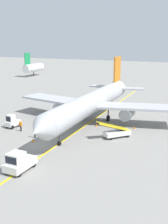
# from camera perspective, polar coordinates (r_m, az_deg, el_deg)

# --- Properties ---
(ground_plane) EXTENTS (300.00, 300.00, 0.00)m
(ground_plane) POSITION_cam_1_polar(r_m,az_deg,el_deg) (37.64, -7.98, -6.73)
(ground_plane) COLOR gray
(taxi_line_yellow) EXTENTS (3.56, 79.95, 0.01)m
(taxi_line_yellow) POSITION_cam_1_polar(r_m,az_deg,el_deg) (41.06, -2.71, -4.78)
(taxi_line_yellow) COLOR yellow
(taxi_line_yellow) RESTS_ON ground
(airliner) EXTENTS (28.59, 35.30, 10.10)m
(airliner) POSITION_cam_1_polar(r_m,az_deg,el_deg) (47.10, 1.84, 2.05)
(airliner) COLOR #B2B5BA
(airliner) RESTS_ON ground
(pushback_tug) EXTENTS (1.91, 3.60, 2.20)m
(pushback_tug) POSITION_cam_1_polar(r_m,az_deg,el_deg) (30.93, -12.95, -9.78)
(pushback_tug) COLOR silver
(pushback_tug) RESTS_ON ground
(baggage_tug_near_wing) EXTENTS (1.49, 2.49, 2.10)m
(baggage_tug_near_wing) POSITION_cam_1_polar(r_m,az_deg,el_deg) (45.97, -14.21, -1.91)
(baggage_tug_near_wing) COLOR silver
(baggage_tug_near_wing) RESTS_ON ground
(belt_loader_forward_hold) EXTENTS (4.23, 4.59, 2.59)m
(belt_loader_forward_hold) POSITION_cam_1_polar(r_m,az_deg,el_deg) (40.41, 6.50, -4.02)
(belt_loader_forward_hold) COLOR silver
(belt_loader_forward_hold) RESTS_ON ground
(ground_crew_marshaller) EXTENTS (0.36, 0.24, 1.70)m
(ground_crew_marshaller) POSITION_cam_1_polar(r_m,az_deg,el_deg) (40.49, -9.86, -3.91)
(ground_crew_marshaller) COLOR #26262D
(ground_crew_marshaller) RESTS_ON ground
(ground_crew_wing_walker) EXTENTS (0.36, 0.24, 1.70)m
(ground_crew_wing_walker) POSITION_cam_1_polar(r_m,az_deg,el_deg) (43.76, -12.60, -2.65)
(ground_crew_wing_walker) COLOR #26262D
(ground_crew_wing_walker) RESTS_ON ground
(safety_cone_nose_left) EXTENTS (0.36, 0.36, 0.44)m
(safety_cone_nose_left) POSITION_cam_1_polar(r_m,az_deg,el_deg) (44.75, 10.04, -3.07)
(safety_cone_nose_left) COLOR orange
(safety_cone_nose_left) RESTS_ON ground
(safety_cone_nose_right) EXTENTS (0.36, 0.36, 0.44)m
(safety_cone_nose_right) POSITION_cam_1_polar(r_m,az_deg,el_deg) (39.29, -10.23, -5.56)
(safety_cone_nose_right) COLOR orange
(safety_cone_nose_right) RESTS_ON ground
(safety_cone_wingtip_left) EXTENTS (0.36, 0.36, 0.44)m
(safety_cone_wingtip_left) POSITION_cam_1_polar(r_m,az_deg,el_deg) (53.26, 1.47, -0.04)
(safety_cone_wingtip_left) COLOR orange
(safety_cone_wingtip_left) RESTS_ON ground
(safety_cone_wingtip_right) EXTENTS (0.36, 0.36, 0.44)m
(safety_cone_wingtip_right) POSITION_cam_1_polar(r_m,az_deg,el_deg) (45.27, 2.52, -2.65)
(safety_cone_wingtip_right) COLOR orange
(safety_cone_wingtip_right) RESTS_ON ground
(distant_aircraft_far_left) EXTENTS (3.00, 10.10, 8.80)m
(distant_aircraft_far_left) POSITION_cam_1_polar(r_m,az_deg,el_deg) (109.91, -10.16, 8.79)
(distant_aircraft_far_left) COLOR silver
(distant_aircraft_far_left) RESTS_ON ground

